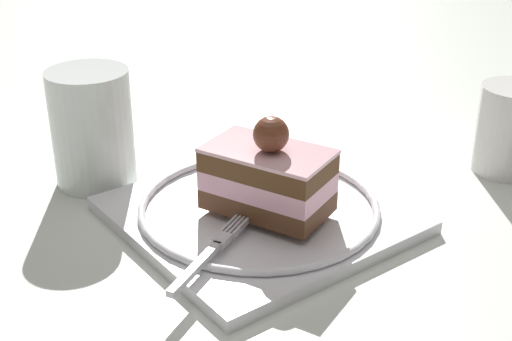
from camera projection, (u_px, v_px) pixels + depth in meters
The scene contains 7 objects.
ground_plane at pixel (246, 212), 0.60m from camera, with size 2.40×2.40×0.00m, color silver.
dessert_plate at pixel (256, 213), 0.58m from camera, with size 0.21×0.21×0.02m.
cake_slice at pixel (266, 177), 0.55m from camera, with size 0.11×0.09×0.08m.
whipped_cream_dollop at pixel (253, 147), 0.64m from camera, with size 0.03×0.03×0.03m, color white.
fork at pixel (212, 251), 0.51m from camera, with size 0.06×0.10×0.00m.
drink_glass_near at pixel (93, 135), 0.63m from camera, with size 0.07×0.07×0.10m.
drink_glass_far at pixel (510, 134), 0.66m from camera, with size 0.06×0.06×0.08m.
Camera 1 is at (0.43, -0.30, 0.29)m, focal length 49.96 mm.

